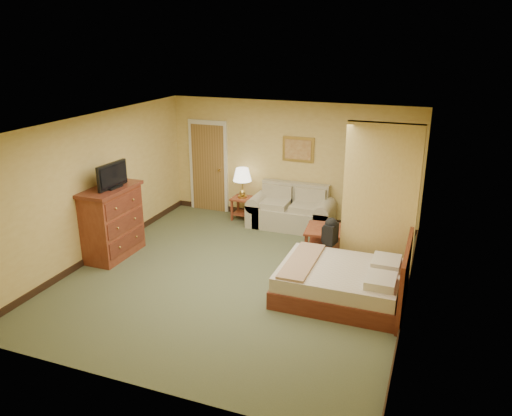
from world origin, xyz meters
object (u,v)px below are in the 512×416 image
at_px(coffee_table, 326,235).
at_px(bed, 344,282).
at_px(dresser, 112,222).
at_px(loveseat, 291,213).

distance_m(coffee_table, bed, 1.73).
relative_size(coffee_table, dresser, 0.62).
bearing_deg(dresser, coffee_table, 22.41).
bearing_deg(loveseat, bed, -58.17).
bearing_deg(bed, dresser, 178.70).
bearing_deg(loveseat, coffee_table, -46.85).
xyz_separation_m(dresser, bed, (4.30, -0.10, -0.39)).
relative_size(coffee_table, bed, 0.43).
bearing_deg(coffee_table, dresser, -157.59).
distance_m(coffee_table, dresser, 3.96).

